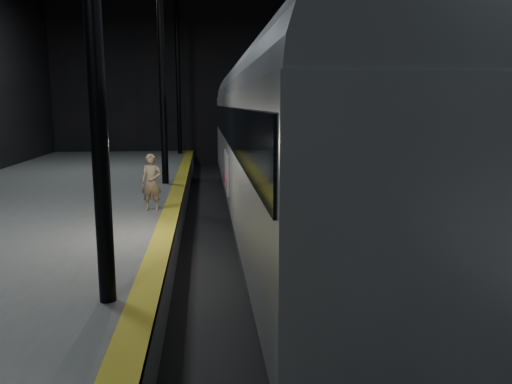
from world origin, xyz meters
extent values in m
plane|color=black|center=(0.00, 0.00, 0.00)|extent=(44.00, 44.00, 0.00)
cube|color=olive|center=(-3.25, 0.00, 1.00)|extent=(0.50, 43.80, 0.01)
cube|color=#3F3328|center=(-0.72, 0.00, 0.17)|extent=(0.08, 43.00, 0.14)
cube|color=#3F3328|center=(0.72, 0.00, 0.17)|extent=(0.08, 43.00, 0.14)
cube|color=black|center=(0.00, 0.00, 0.06)|extent=(2.40, 42.00, 0.12)
cylinder|color=black|center=(-3.80, 8.00, 6.00)|extent=(0.26, 0.26, 10.00)
cylinder|color=black|center=(3.80, 8.00, 6.00)|extent=(0.26, 0.26, 10.00)
cylinder|color=black|center=(-3.80, 20.00, 6.00)|extent=(0.26, 0.26, 10.00)
cylinder|color=black|center=(3.80, 20.00, 6.00)|extent=(0.26, 0.26, 10.00)
cube|color=#929599|center=(0.00, 3.38, 2.76)|extent=(3.14, 21.67, 3.25)
cube|color=black|center=(0.00, 3.38, 0.73)|extent=(2.87, 21.24, 0.92)
cube|color=black|center=(0.00, 3.38, 3.52)|extent=(3.21, 21.35, 0.98)
cylinder|color=slate|center=(0.00, 3.38, 4.39)|extent=(3.08, 21.46, 3.08)
cube|color=black|center=(0.00, -4.20, 0.33)|extent=(1.95, 2.38, 0.38)
cube|color=black|center=(0.00, 10.97, 0.33)|extent=(1.95, 2.38, 0.38)
cube|color=silver|center=(-1.60, 2.30, 2.11)|extent=(0.04, 0.81, 1.14)
cube|color=silver|center=(-1.60, 3.60, 2.11)|extent=(0.04, 0.81, 1.14)
cylinder|color=#AB1527|center=(-1.62, 2.49, 1.84)|extent=(0.03, 0.28, 0.28)
cylinder|color=#AB1527|center=(-1.62, 3.79, 1.84)|extent=(0.03, 0.28, 0.28)
imported|color=#8B7355|center=(-3.80, 2.92, 1.83)|extent=(0.66, 0.48, 1.67)
camera|label=1|loc=(-2.22, -11.73, 4.10)|focal=35.00mm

